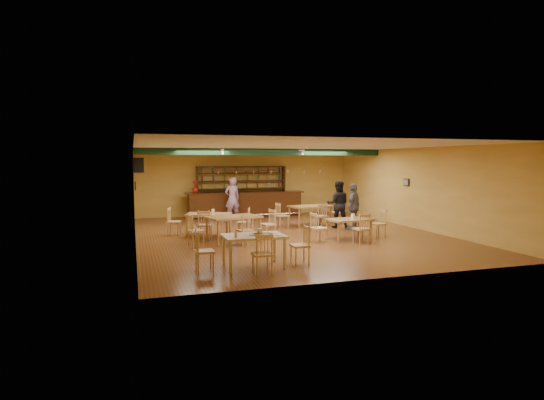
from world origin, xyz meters
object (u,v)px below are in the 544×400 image
object	(u,v)px
dining_table_a	(209,224)
near_table	(254,251)
bar_counter	(245,204)
dining_table_b	(310,216)
dining_table_c	(234,229)
patron_right_a	(338,204)
patron_bar	(232,199)
dining_table_d	(349,229)

from	to	relation	value
dining_table_a	near_table	distance (m)	4.87
bar_counter	near_table	size ratio (longest dim) A/B	3.71
dining_table_b	dining_table_c	world-z (taller)	dining_table_c
bar_counter	patron_right_a	world-z (taller)	patron_right_a
bar_counter	dining_table_c	world-z (taller)	bar_counter
near_table	patron_bar	size ratio (longest dim) A/B	0.79
dining_table_a	near_table	bearing A→B (deg)	-67.08
bar_counter	dining_table_c	xyz separation A→B (m)	(-1.83, -5.92, -0.16)
dining_table_a	dining_table_b	size ratio (longest dim) A/B	0.95
dining_table_c	patron_bar	bearing A→B (deg)	63.04
dining_table_b	patron_bar	distance (m)	3.64
dining_table_a	dining_table_d	bearing A→B (deg)	-8.66
dining_table_b	near_table	distance (m)	7.14
dining_table_a	dining_table_c	bearing A→B (deg)	-49.48
near_table	dining_table_b	bearing A→B (deg)	56.85
dining_table_a	dining_table_b	bearing A→B (deg)	34.86
dining_table_a	patron_right_a	distance (m)	4.99
dining_table_c	near_table	size ratio (longest dim) A/B	1.12
dining_table_c	near_table	distance (m)	3.45
dining_table_c	dining_table_a	bearing A→B (deg)	95.76
dining_table_a	near_table	world-z (taller)	near_table
dining_table_a	dining_table_c	size ratio (longest dim) A/B	0.92
near_table	bar_counter	bearing A→B (deg)	77.12
dining_table_b	dining_table_c	bearing A→B (deg)	-153.24
near_table	dining_table_a	bearing A→B (deg)	92.99
patron_bar	patron_right_a	world-z (taller)	patron_bar
patron_right_a	bar_counter	bearing A→B (deg)	-35.10
patron_right_a	dining_table_b	bearing A→B (deg)	-21.76
dining_table_b	near_table	bearing A→B (deg)	-131.34
dining_table_d	patron_bar	xyz separation A→B (m)	(-2.50, 5.90, 0.57)
dining_table_c	patron_bar	size ratio (longest dim) A/B	0.88
near_table	patron_bar	world-z (taller)	patron_bar
dining_table_a	patron_right_a	bearing A→B (deg)	23.45
dining_table_a	near_table	xyz separation A→B (m)	(0.27, -4.87, 0.01)
dining_table_a	patron_right_a	size ratio (longest dim) A/B	0.83
dining_table_a	dining_table_c	distance (m)	1.52
dining_table_b	patron_bar	world-z (taller)	patron_bar
near_table	patron_bar	bearing A→B (deg)	80.84
bar_counter	dining_table_d	distance (m)	6.95
dining_table_a	patron_right_a	xyz separation A→B (m)	(4.95, 0.33, 0.52)
dining_table_b	patron_right_a	xyz separation A→B (m)	(0.80, -0.80, 0.50)
dining_table_a	dining_table_d	world-z (taller)	dining_table_a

